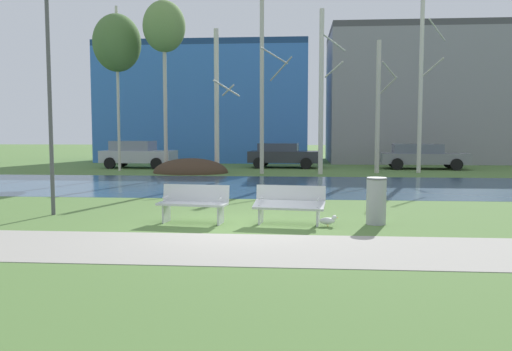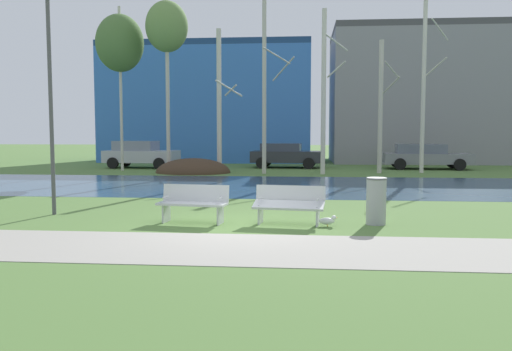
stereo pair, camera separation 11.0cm
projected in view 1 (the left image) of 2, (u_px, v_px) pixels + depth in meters
name	position (u px, v px, depth m)	size (l,w,h in m)	color
ground_plane	(266.00, 183.00, 21.50)	(120.00, 120.00, 0.00)	#517538
paved_path_strip	(225.00, 248.00, 9.50)	(60.00, 2.60, 0.01)	#9E998E
river_band	(265.00, 185.00, 20.49)	(80.00, 8.23, 0.01)	#33516B
soil_mound	(191.00, 173.00, 26.81)	(3.82, 3.11, 1.49)	#423021
bench_left	(194.00, 203.00, 12.12)	(1.66, 0.77, 0.87)	silver
bench_right	(289.00, 204.00, 11.94)	(1.66, 0.76, 0.87)	silver
trash_bin	(376.00, 200.00, 11.94)	(0.47, 0.47, 1.07)	#999B9E
seagull	(328.00, 220.00, 11.70)	(0.42, 0.16, 0.25)	white
streetlamp	(49.00, 65.00, 13.03)	(0.32, 0.32, 5.64)	#4C4C51
birch_far_left	(117.00, 43.00, 27.70)	(2.51, 2.51, 8.65)	beige
birch_left	(164.00, 28.00, 26.63)	(2.15, 2.15, 9.49)	#BCB7A8
birch_center_left	(217.00, 100.00, 27.47)	(1.38, 2.20, 7.40)	beige
birch_center	(263.00, 85.00, 25.88)	(1.60, 2.75, 8.66)	#BCB7A8
birch_center_right	(322.00, 91.00, 25.61)	(1.26, 2.18, 7.99)	beige
birch_right	(378.00, 106.00, 26.38)	(1.05, 1.77, 6.63)	#BCB7A8
birch_far_right	(421.00, 82.00, 26.45)	(1.23, 2.19, 9.03)	beige
parked_van_nearest_silver	(137.00, 154.00, 30.26)	(4.25, 2.23, 1.56)	#B2B5BC
parked_sedan_second_dark	(283.00, 155.00, 30.48)	(4.14, 2.31, 1.42)	#282B30
parked_hatch_third_grey	(422.00, 156.00, 29.44)	(4.83, 2.36, 1.40)	slate
building_blue_store	(207.00, 104.00, 37.86)	(14.29, 7.23, 8.12)	#3870C6
building_grey_warehouse	(428.00, 96.00, 36.25)	(13.61, 7.56, 8.99)	gray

